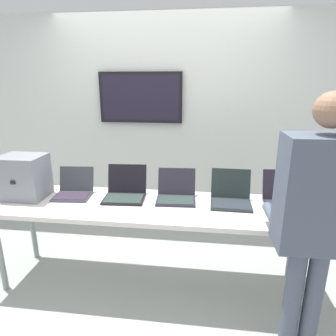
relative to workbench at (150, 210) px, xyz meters
name	(u,v)px	position (x,y,z in m)	size (l,w,h in m)	color
ground	(151,284)	(0.00, 0.00, -0.75)	(8.00, 8.00, 0.04)	#9AA09B
back_wall	(166,127)	(-0.01, 1.13, 0.54)	(8.00, 0.11, 2.51)	silver
workbench	(150,210)	(0.00, 0.00, 0.00)	(2.76, 0.70, 0.78)	silver
equipment_box	(24,177)	(-1.14, 0.03, 0.25)	(0.38, 0.31, 0.38)	gray
laptop_station_0	(74,190)	(-0.73, 0.12, 0.11)	(0.34, 0.33, 0.24)	#37393F
laptop_station_1	(125,191)	(-0.25, 0.13, 0.12)	(0.38, 0.36, 0.27)	black
laptop_station_2	(176,193)	(0.21, 0.15, 0.11)	(0.36, 0.35, 0.25)	#24222B
laptop_station_3	(231,196)	(0.69, 0.12, 0.12)	(0.35, 0.34, 0.27)	#1F2828
laptop_station_4	(283,198)	(1.12, 0.14, 0.12)	(0.33, 0.35, 0.27)	#26212D
person	(316,213)	(1.10, -0.62, 0.33)	(0.45, 0.59, 1.74)	#4C5566
paper_sheet	(328,223)	(1.37, -0.17, 0.06)	(0.22, 0.31, 0.00)	white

